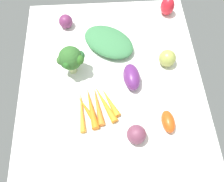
{
  "coord_description": "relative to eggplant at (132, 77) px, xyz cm",
  "views": [
    {
      "loc": [
        48.07,
        -2.93,
        92.73
      ],
      "look_at": [
        0.0,
        0.0,
        4.0
      ],
      "focal_mm": 40.43,
      "sensor_mm": 36.0,
      "label": 1
    }
  ],
  "objects": [
    {
      "name": "tablecloth",
      "position": [
        5.28,
        -8.34,
        -4.39
      ],
      "size": [
        104.0,
        76.0,
        2.0
      ],
      "primitive_type": "cube",
      "color": "white",
      "rests_on": "ground"
    },
    {
      "name": "eggplant",
      "position": [
        0.0,
        0.0,
        0.0
      ],
      "size": [
        12.55,
        7.68,
        6.78
      ],
      "primitive_type": "ellipsoid",
      "rotation": [
        0.0,
        0.0,
        3.22
      ],
      "color": "#61276E",
      "rests_on": "tablecloth"
    },
    {
      "name": "red_onion_center",
      "position": [
        -32.23,
        -27.64,
        -0.19
      ],
      "size": [
        6.4,
        6.4,
        6.4
      ],
      "primitive_type": "sphere",
      "color": "#6E2B57",
      "rests_on": "tablecloth"
    },
    {
      "name": "broccoli_head",
      "position": [
        -6.64,
        -23.95,
        5.33
      ],
      "size": [
        10.13,
        11.2,
        13.81
      ],
      "color": "#AABD7D",
      "rests_on": "tablecloth"
    },
    {
      "name": "bell_pepper_red",
      "position": [
        -37.64,
        20.76,
        1.15
      ],
      "size": [
        8.68,
        8.68,
        9.07
      ],
      "primitive_type": "ellipsoid",
      "rotation": [
        0.0,
        0.0,
        4.3
      ],
      "color": "red",
      "rests_on": "tablecloth"
    },
    {
      "name": "roma_tomato",
      "position": [
        19.79,
        11.86,
        -0.95
      ],
      "size": [
        9.26,
        5.59,
        4.88
      ],
      "primitive_type": "ellipsoid",
      "rotation": [
        0.0,
        0.0,
        3.22
      ],
      "color": "#E04E16",
      "rests_on": "tablecloth"
    },
    {
      "name": "heirloom_tomato_green",
      "position": [
        -8.18,
        15.98,
        0.26
      ],
      "size": [
        7.3,
        7.3,
        7.3
      ],
      "primitive_type": "sphere",
      "color": "#9EA64C",
      "rests_on": "tablecloth"
    },
    {
      "name": "red_onion_near_basket",
      "position": [
        24.45,
        -0.69,
        0.18
      ],
      "size": [
        7.13,
        7.13,
        7.13
      ],
      "primitive_type": "sphere",
      "color": "#72384F",
      "rests_on": "tablecloth"
    },
    {
      "name": "carrot_bunch",
      "position": [
        11.14,
        -15.0,
        -2.05
      ],
      "size": [
        20.22,
        17.84,
        2.98
      ],
      "color": "orange",
      "rests_on": "tablecloth"
    },
    {
      "name": "leafy_greens_clump",
      "position": [
        -19.27,
        -8.26,
        -0.64
      ],
      "size": [
        27.18,
        28.55,
        5.49
      ],
      "primitive_type": "ellipsoid",
      "rotation": [
        0.0,
        0.0,
        4.05
      ],
      "color": "#3B7A49",
      "rests_on": "tablecloth"
    }
  ]
}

